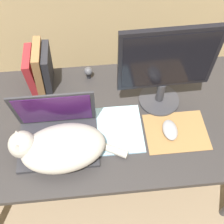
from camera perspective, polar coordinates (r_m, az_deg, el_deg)
desk at (r=1.30m, az=-1.53°, el=-3.21°), size 1.46×0.66×0.70m
laptop at (r=1.17m, az=-11.02°, el=-4.37°), size 0.32×0.23×0.24m
cat at (r=1.11m, az=-10.70°, el=-7.06°), size 0.46×0.24×0.15m
external_monitor at (r=1.15m, az=10.98°, el=9.00°), size 0.39×0.18×0.41m
mousepad at (r=1.23m, az=12.89°, el=-3.93°), size 0.26×0.20×0.00m
computer_mouse at (r=1.21m, az=11.71°, el=-3.58°), size 0.06×0.10×0.03m
book_row at (r=1.33m, az=-14.53°, el=8.63°), size 0.11×0.16×0.22m
notepad at (r=1.21m, az=1.31°, el=-3.56°), size 0.20×0.24×0.01m
webcam at (r=1.36m, az=-4.83°, el=8.16°), size 0.04×0.04×0.07m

